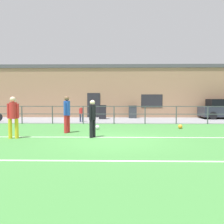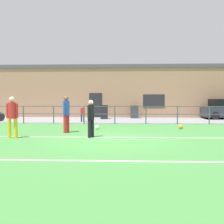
{
  "view_description": "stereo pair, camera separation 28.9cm",
  "coord_description": "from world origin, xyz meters",
  "px_view_note": "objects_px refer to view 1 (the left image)",
  "views": [
    {
      "loc": [
        0.22,
        -9.4,
        1.64
      ],
      "look_at": [
        -0.08,
        3.68,
        0.9
      ],
      "focal_mm": 38.41,
      "sensor_mm": 36.0,
      "label": 1
    },
    {
      "loc": [
        0.51,
        -9.39,
        1.64
      ],
      "look_at": [
        -0.08,
        3.68,
        0.9
      ],
      "focal_mm": 38.41,
      "sensor_mm": 36.0,
      "label": 2
    }
  ],
  "objects_px": {
    "soccer_ball_match": "(97,127)",
    "trash_bin_1": "(103,112)",
    "spectator_child": "(81,113)",
    "player_goalkeeper": "(92,116)",
    "trash_bin_0": "(133,112)",
    "player_winger": "(13,115)",
    "player_striker": "(67,112)",
    "soccer_ball_spare": "(180,127)"
  },
  "relations": [
    {
      "from": "player_striker",
      "to": "trash_bin_0",
      "type": "distance_m",
      "value": 9.19
    },
    {
      "from": "trash_bin_0",
      "to": "player_winger",
      "type": "bearing_deg",
      "value": -118.65
    },
    {
      "from": "player_winger",
      "to": "trash_bin_0",
      "type": "distance_m",
      "value": 11.5
    },
    {
      "from": "player_goalkeeper",
      "to": "player_striker",
      "type": "bearing_deg",
      "value": 70.46
    },
    {
      "from": "spectator_child",
      "to": "player_goalkeeper",
      "type": "bearing_deg",
      "value": 109.63
    },
    {
      "from": "soccer_ball_spare",
      "to": "trash_bin_0",
      "type": "relative_size",
      "value": 0.23
    },
    {
      "from": "player_goalkeeper",
      "to": "spectator_child",
      "type": "relative_size",
      "value": 1.42
    },
    {
      "from": "player_winger",
      "to": "spectator_child",
      "type": "relative_size",
      "value": 1.55
    },
    {
      "from": "player_winger",
      "to": "player_striker",
      "type": "bearing_deg",
      "value": 32.86
    },
    {
      "from": "soccer_ball_match",
      "to": "trash_bin_1",
      "type": "xyz_separation_m",
      "value": [
        -0.11,
        6.21,
        0.46
      ]
    },
    {
      "from": "player_striker",
      "to": "soccer_ball_match",
      "type": "xyz_separation_m",
      "value": [
        1.34,
        1.31,
        -0.89
      ]
    },
    {
      "from": "soccer_ball_match",
      "to": "trash_bin_1",
      "type": "distance_m",
      "value": 6.23
    },
    {
      "from": "spectator_child",
      "to": "trash_bin_1",
      "type": "distance_m",
      "value": 2.77
    },
    {
      "from": "player_winger",
      "to": "spectator_child",
      "type": "height_order",
      "value": "player_winger"
    },
    {
      "from": "player_striker",
      "to": "player_winger",
      "type": "xyz_separation_m",
      "value": [
        -1.85,
        -1.67,
        -0.03
      ]
    },
    {
      "from": "soccer_ball_match",
      "to": "spectator_child",
      "type": "xyz_separation_m",
      "value": [
        -1.42,
        3.78,
        0.54
      ]
    },
    {
      "from": "player_striker",
      "to": "soccer_ball_spare",
      "type": "distance_m",
      "value": 6.09
    },
    {
      "from": "soccer_ball_spare",
      "to": "trash_bin_1",
      "type": "height_order",
      "value": "trash_bin_1"
    },
    {
      "from": "soccer_ball_match",
      "to": "soccer_ball_spare",
      "type": "relative_size",
      "value": 0.95
    },
    {
      "from": "soccer_ball_match",
      "to": "trash_bin_0",
      "type": "bearing_deg",
      "value": 71.95
    },
    {
      "from": "player_goalkeeper",
      "to": "player_winger",
      "type": "bearing_deg",
      "value": 120.97
    },
    {
      "from": "player_striker",
      "to": "soccer_ball_spare",
      "type": "xyz_separation_m",
      "value": [
        5.8,
        1.62,
        -0.88
      ]
    },
    {
      "from": "player_goalkeeper",
      "to": "soccer_ball_match",
      "type": "distance_m",
      "value": 2.77
    },
    {
      "from": "player_winger",
      "to": "soccer_ball_match",
      "type": "bearing_deg",
      "value": 33.77
    },
    {
      "from": "spectator_child",
      "to": "trash_bin_0",
      "type": "bearing_deg",
      "value": -131.31
    },
    {
      "from": "spectator_child",
      "to": "trash_bin_1",
      "type": "bearing_deg",
      "value": -111.29
    },
    {
      "from": "player_goalkeeper",
      "to": "soccer_ball_match",
      "type": "bearing_deg",
      "value": 25.62
    },
    {
      "from": "player_goalkeeper",
      "to": "soccer_ball_spare",
      "type": "xyz_separation_m",
      "value": [
        4.44,
        2.97,
        -0.77
      ]
    },
    {
      "from": "spectator_child",
      "to": "trash_bin_0",
      "type": "xyz_separation_m",
      "value": [
        3.74,
        3.33,
        -0.11
      ]
    },
    {
      "from": "player_goalkeeper",
      "to": "spectator_child",
      "type": "xyz_separation_m",
      "value": [
        -1.44,
        6.44,
        -0.24
      ]
    },
    {
      "from": "player_goalkeeper",
      "to": "player_winger",
      "type": "relative_size",
      "value": 0.92
    },
    {
      "from": "spectator_child",
      "to": "player_striker",
      "type": "bearing_deg",
      "value": 97.91
    },
    {
      "from": "trash_bin_1",
      "to": "soccer_ball_spare",
      "type": "bearing_deg",
      "value": -52.26
    },
    {
      "from": "player_goalkeeper",
      "to": "soccer_ball_match",
      "type": "relative_size",
      "value": 6.95
    },
    {
      "from": "player_winger",
      "to": "spectator_child",
      "type": "xyz_separation_m",
      "value": [
        1.77,
        6.76,
        -0.32
      ]
    },
    {
      "from": "spectator_child",
      "to": "trash_bin_1",
      "type": "xyz_separation_m",
      "value": [
        1.31,
        2.43,
        -0.08
      ]
    },
    {
      "from": "player_striker",
      "to": "soccer_ball_match",
      "type": "relative_size",
      "value": 7.77
    },
    {
      "from": "player_goalkeeper",
      "to": "player_winger",
      "type": "xyz_separation_m",
      "value": [
        -3.21,
        -0.32,
        0.08
      ]
    },
    {
      "from": "spectator_child",
      "to": "trash_bin_0",
      "type": "distance_m",
      "value": 5.01
    },
    {
      "from": "soccer_ball_spare",
      "to": "player_goalkeeper",
      "type": "bearing_deg",
      "value": -146.27
    },
    {
      "from": "trash_bin_0",
      "to": "soccer_ball_spare",
      "type": "bearing_deg",
      "value": -72.49
    },
    {
      "from": "player_goalkeeper",
      "to": "trash_bin_0",
      "type": "xyz_separation_m",
      "value": [
        2.3,
        9.77,
        -0.35
      ]
    }
  ]
}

